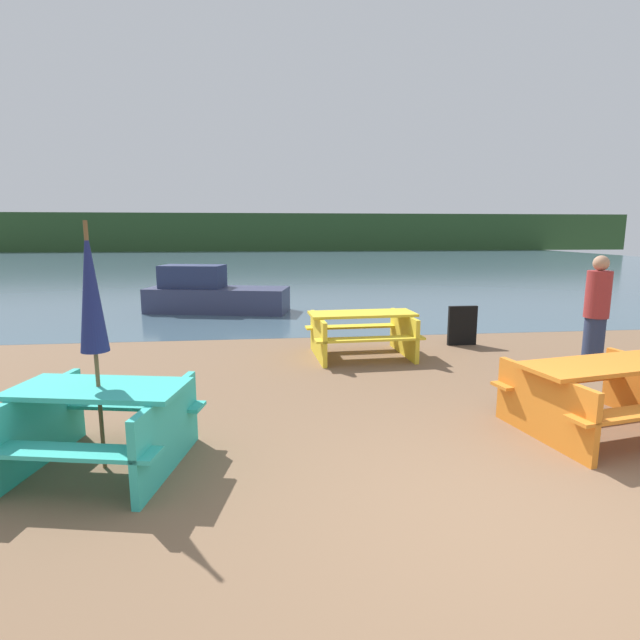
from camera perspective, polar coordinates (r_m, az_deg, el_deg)
The scene contains 10 objects.
ground_plane at distance 4.21m, azimuth 21.56°, elevation -21.20°, with size 60.00×60.00×0.00m, color brown.
water at distance 34.99m, azimuth -3.61°, elevation 6.62°, with size 60.00×50.00×0.00m.
far_treeline at distance 54.91m, azimuth -4.75°, elevation 9.97°, with size 80.00×1.60×4.00m.
picnic_table_teal at distance 5.00m, azimuth -23.72°, elevation -10.46°, with size 1.76×1.65×0.78m.
picnic_table_orange at distance 6.20m, azimuth 29.67°, elevation -6.96°, with size 2.07×1.70×0.76m.
picnic_table_yellow at distance 8.62m, azimuth 4.80°, elevation -1.13°, with size 1.86×1.46×0.77m.
umbrella_navy at distance 4.74m, azimuth -24.74°, elevation 3.14°, with size 0.24×0.24×2.23m.
boat at distance 13.68m, azimuth -12.21°, elevation 2.86°, with size 3.90×2.04×1.24m.
person at distance 8.71m, azimuth 29.02°, elevation 0.63°, with size 0.36×0.36×1.78m.
signboard at distance 9.82m, azimuth 15.95°, elevation -0.62°, with size 0.55×0.08×0.75m.
Camera 1 is at (-1.81, -3.14, 2.14)m, focal length 28.00 mm.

